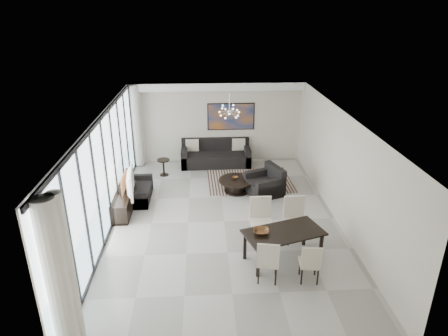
{
  "coord_description": "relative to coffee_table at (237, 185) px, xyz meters",
  "views": [
    {
      "loc": [
        -0.53,
        -9.26,
        5.4
      ],
      "look_at": [
        0.04,
        0.7,
        1.25
      ],
      "focal_mm": 32.0,
      "sensor_mm": 36.0,
      "label": 1
    }
  ],
  "objects": [
    {
      "name": "dining_chair_ne",
      "position": [
        1.17,
        -2.73,
        0.42
      ],
      "size": [
        0.53,
        0.53,
        1.11
      ],
      "color": "beige",
      "rests_on": "floor"
    },
    {
      "name": "room_shell",
      "position": [
        -0.03,
        -1.82,
        1.23
      ],
      "size": [
        6.0,
        9.0,
        2.9
      ],
      "color": "#A8A39B",
      "rests_on": "ground"
    },
    {
      "name": "dining_chair_se",
      "position": [
        1.12,
        -4.42,
        0.3
      ],
      "size": [
        0.46,
        0.46,
        0.91
      ],
      "color": "beige",
      "rests_on": "floor"
    },
    {
      "name": "painting",
      "position": [
        0.01,
        2.65,
        1.43
      ],
      "size": [
        1.68,
        0.04,
        0.98
      ],
      "primitive_type": "cube",
      "color": "#A55416",
      "rests_on": "room_shell"
    },
    {
      "name": "dining_table",
      "position": [
        0.72,
        -3.59,
        0.42
      ],
      "size": [
        1.93,
        1.37,
        0.73
      ],
      "color": "black",
      "rests_on": "floor"
    },
    {
      "name": "tv_console",
      "position": [
        -3.25,
        -1.06,
        0.05
      ],
      "size": [
        0.48,
        1.7,
        0.53
      ],
      "primitive_type": "cube",
      "color": "black",
      "rests_on": "floor"
    },
    {
      "name": "side_table",
      "position": [
        -2.34,
        1.37,
        0.17
      ],
      "size": [
        0.42,
        0.42,
        0.57
      ],
      "color": "black",
      "rests_on": "floor"
    },
    {
      "name": "dining_chair_sw",
      "position": [
        0.26,
        -4.36,
        0.35
      ],
      "size": [
        0.53,
        0.53,
        0.99
      ],
      "color": "beige",
      "rests_on": "floor"
    },
    {
      "name": "window_wall",
      "position": [
        -3.35,
        -1.82,
        1.25
      ],
      "size": [
        0.37,
        8.95,
        2.9
      ],
      "color": "silver",
      "rests_on": "floor"
    },
    {
      "name": "sofa_main",
      "position": [
        -0.56,
        2.26,
        0.08
      ],
      "size": [
        2.44,
        1.0,
        0.89
      ],
      "color": "black",
      "rests_on": "floor"
    },
    {
      "name": "bowl_coffee",
      "position": [
        -0.06,
        0.07,
        0.2
      ],
      "size": [
        0.24,
        0.24,
        0.07
      ],
      "primitive_type": "imported",
      "rotation": [
        0.0,
        0.0,
        -0.07
      ],
      "color": "brown",
      "rests_on": "coffee_table"
    },
    {
      "name": "dining_chair_nw",
      "position": [
        0.34,
        -2.71,
        0.42
      ],
      "size": [
        0.52,
        0.52,
        1.11
      ],
      "color": "beige",
      "rests_on": "floor"
    },
    {
      "name": "bowl_dining",
      "position": [
        0.22,
        -3.62,
        0.55
      ],
      "size": [
        0.39,
        0.39,
        0.09
      ],
      "primitive_type": "imported",
      "rotation": [
        0.0,
        0.0,
        -0.13
      ],
      "color": "brown",
      "rests_on": "dining_table"
    },
    {
      "name": "television",
      "position": [
        -3.09,
        -1.1,
        0.66
      ],
      "size": [
        0.31,
        1.21,
        0.69
      ],
      "primitive_type": "imported",
      "rotation": [
        0.0,
        0.0,
        1.7
      ],
      "color": "gray",
      "rests_on": "tv_console"
    },
    {
      "name": "rug",
      "position": [
        0.49,
        0.78,
        -0.21
      ],
      "size": [
        2.77,
        2.16,
        0.01
      ],
      "primitive_type": "cube",
      "rotation": [
        0.0,
        0.0,
        0.03
      ],
      "color": "black",
      "rests_on": "floor"
    },
    {
      "name": "chandelier",
      "position": [
        -0.19,
        0.68,
        2.13
      ],
      "size": [
        0.66,
        0.66,
        0.71
      ],
      "color": "silver",
      "rests_on": "room_shell"
    },
    {
      "name": "coffee_table",
      "position": [
        0.0,
        0.0,
        0.0
      ],
      "size": [
        1.11,
        1.11,
        0.39
      ],
      "color": "black",
      "rests_on": "floor"
    },
    {
      "name": "soffit",
      "position": [
        -0.49,
        2.48,
        2.55
      ],
      "size": [
        5.98,
        0.4,
        0.26
      ],
      "primitive_type": "cube",
      "color": "white",
      "rests_on": "room_shell"
    },
    {
      "name": "loveseat",
      "position": [
        -3.03,
        -0.36,
        0.02
      ],
      "size": [
        0.79,
        1.41,
        0.71
      ],
      "color": "black",
      "rests_on": "floor"
    },
    {
      "name": "armchair",
      "position": [
        0.85,
        -0.17,
        0.07
      ],
      "size": [
        1.24,
        1.27,
        0.84
      ],
      "color": "black",
      "rests_on": "floor"
    }
  ]
}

